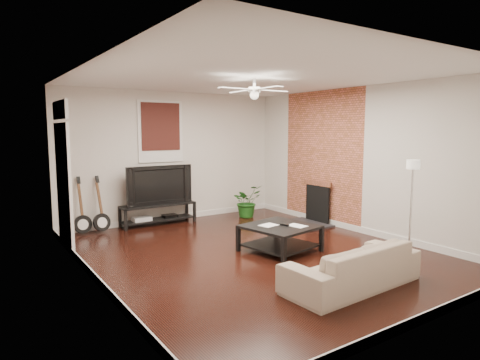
{
  "coord_description": "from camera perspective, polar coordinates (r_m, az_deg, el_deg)",
  "views": [
    {
      "loc": [
        -3.83,
        -5.3,
        1.98
      ],
      "look_at": [
        0.0,
        0.4,
        1.15
      ],
      "focal_mm": 31.02,
      "sensor_mm": 36.0,
      "label": 1
    }
  ],
  "objects": [
    {
      "name": "window_back",
      "position": [
        8.99,
        -10.86,
        6.58
      ],
      "size": [
        1.0,
        0.06,
        1.3
      ],
      "primitive_type": "cube",
      "color": "black",
      "rests_on": "wall_back"
    },
    {
      "name": "tv_stand",
      "position": [
        8.93,
        -11.17,
        -4.61
      ],
      "size": [
        1.57,
        0.42,
        0.44
      ],
      "primitive_type": "cube",
      "color": "black",
      "rests_on": "floor"
    },
    {
      "name": "floor_lamp",
      "position": [
        6.53,
        22.44,
        -4.22
      ],
      "size": [
        0.27,
        0.27,
        1.56
      ],
      "primitive_type": null,
      "rotation": [
        0.0,
        0.0,
        0.04
      ],
      "color": "white",
      "rests_on": "floor"
    },
    {
      "name": "room",
      "position": [
        6.57,
        1.95,
        1.82
      ],
      "size": [
        5.01,
        6.01,
        2.81
      ],
      "color": "black",
      "rests_on": "ground"
    },
    {
      "name": "potted_plant",
      "position": [
        9.46,
        0.95,
        -2.92
      ],
      "size": [
        0.72,
        0.64,
        0.74
      ],
      "primitive_type": "imported",
      "rotation": [
        0.0,
        0.0,
        0.11
      ],
      "color": "#1A5317",
      "rests_on": "floor"
    },
    {
      "name": "tv",
      "position": [
        8.84,
        -11.32,
        -0.61
      ],
      "size": [
        1.41,
        0.19,
        0.81
      ],
      "primitive_type": "imported",
      "color": "black",
      "rests_on": "tv_stand"
    },
    {
      "name": "brick_accent",
      "position": [
        8.95,
        11.17,
        3.04
      ],
      "size": [
        0.02,
        2.2,
        2.8
      ],
      "primitive_type": "cube",
      "color": "#9F5633",
      "rests_on": "floor"
    },
    {
      "name": "ceiling_fan",
      "position": [
        6.57,
        1.99,
        12.3
      ],
      "size": [
        1.24,
        1.24,
        0.32
      ],
      "primitive_type": null,
      "color": "white",
      "rests_on": "ceiling"
    },
    {
      "name": "sofa",
      "position": [
        5.54,
        15.14,
        -11.23
      ],
      "size": [
        1.94,
        0.82,
        0.56
      ],
      "primitive_type": "imported",
      "rotation": [
        0.0,
        0.0,
        3.18
      ],
      "color": "#BDAE8E",
      "rests_on": "floor"
    },
    {
      "name": "coffee_table",
      "position": [
        6.89,
        5.5,
        -7.98
      ],
      "size": [
        1.2,
        1.2,
        0.43
      ],
      "primitive_type": "cube",
      "rotation": [
        0.0,
        0.0,
        0.18
      ],
      "color": "black",
      "rests_on": "floor"
    },
    {
      "name": "guitar_left",
      "position": [
        8.38,
        -20.93,
        -3.34
      ],
      "size": [
        0.37,
        0.29,
        1.12
      ],
      "primitive_type": null,
      "rotation": [
        0.0,
        0.0,
        0.13
      ],
      "color": "black",
      "rests_on": "floor"
    },
    {
      "name": "door_left",
      "position": [
        7.37,
        -23.0,
        0.65
      ],
      "size": [
        0.08,
        1.0,
        2.5
      ],
      "primitive_type": "cube",
      "color": "white",
      "rests_on": "wall_left"
    },
    {
      "name": "guitar_right",
      "position": [
        8.43,
        -18.57,
        -3.18
      ],
      "size": [
        0.39,
        0.32,
        1.12
      ],
      "primitive_type": null,
      "rotation": [
        0.0,
        0.0,
        0.23
      ],
      "color": "black",
      "rests_on": "floor"
    },
    {
      "name": "fireplace",
      "position": [
        8.86,
        9.71,
        -3.09
      ],
      "size": [
        0.8,
        1.1,
        0.92
      ],
      "primitive_type": "cube",
      "color": "black",
      "rests_on": "floor"
    }
  ]
}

